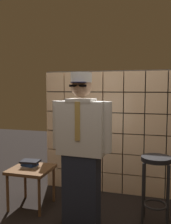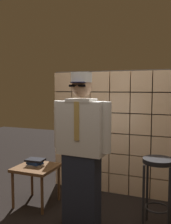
{
  "view_description": "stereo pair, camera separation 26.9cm",
  "coord_description": "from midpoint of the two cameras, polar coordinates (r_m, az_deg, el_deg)",
  "views": [
    {
      "loc": [
        0.66,
        -2.41,
        1.56
      ],
      "look_at": [
        -0.12,
        0.25,
        1.3
      ],
      "focal_mm": 41.17,
      "sensor_mm": 36.0,
      "label": 1
    },
    {
      "loc": [
        0.91,
        -2.32,
        1.56
      ],
      "look_at": [
        -0.12,
        0.25,
        1.3
      ],
      "focal_mm": 41.17,
      "sensor_mm": 36.0,
      "label": 2
    }
  ],
  "objects": [
    {
      "name": "bar_stool",
      "position": [
        3.04,
        12.92,
        -13.39
      ],
      "size": [
        0.34,
        0.34,
        0.8
      ],
      "color": "black",
      "rests_on": "ground"
    },
    {
      "name": "side_table",
      "position": [
        3.55,
        -14.13,
        -13.01
      ],
      "size": [
        0.52,
        0.52,
        0.52
      ],
      "color": "brown",
      "rests_on": "ground"
    },
    {
      "name": "book_stack",
      "position": [
        3.54,
        -14.42,
        -11.1
      ],
      "size": [
        0.25,
        0.21,
        0.09
      ],
      "color": "gray",
      "rests_on": "side_table"
    },
    {
      "name": "standing_person",
      "position": [
        2.86,
        -3.66,
        -8.02
      ],
      "size": [
        0.69,
        0.3,
        1.73
      ],
      "rotation": [
        0.0,
        0.0,
        -0.06
      ],
      "color": "#1E2333",
      "rests_on": "ground"
    },
    {
      "name": "glass_block_wall",
      "position": [
        3.83,
        4.2,
        -4.63
      ],
      "size": [
        2.14,
        0.1,
        1.84
      ],
      "color": "#E0B78C",
      "rests_on": "ground"
    }
  ]
}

